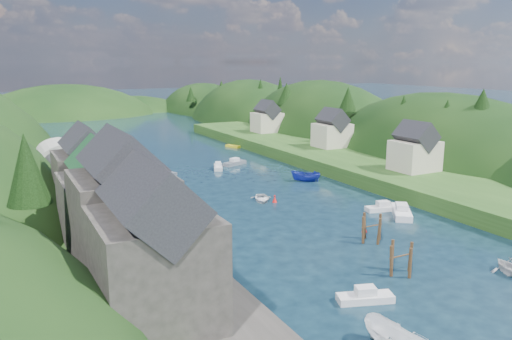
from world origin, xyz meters
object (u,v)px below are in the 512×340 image
piling_cluster_near (401,261)px  channel_buoy_far (275,199)px  channel_buoy_near (364,228)px  piling_cluster_far (372,231)px

piling_cluster_near → channel_buoy_far: 27.84m
channel_buoy_near → channel_buoy_far: (-3.14, 16.53, 0.00)m
piling_cluster_far → channel_buoy_near: (1.43, 2.92, -0.81)m
piling_cluster_near → channel_buoy_near: size_ratio=3.31×
piling_cluster_near → channel_buoy_far: (1.74, 27.78, -0.77)m
channel_buoy_near → channel_buoy_far: bearing=100.8°
piling_cluster_near → piling_cluster_far: size_ratio=0.98×
piling_cluster_near → channel_buoy_near: piling_cluster_near is taller
piling_cluster_near → channel_buoy_near: bearing=66.5°
piling_cluster_near → channel_buoy_near: (4.88, 11.24, -0.77)m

